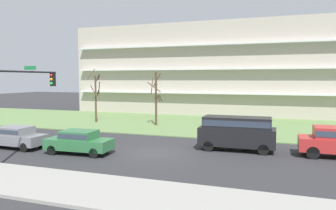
{
  "coord_description": "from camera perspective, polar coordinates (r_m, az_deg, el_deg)",
  "views": [
    {
      "loc": [
        7.95,
        -20.28,
        5.01
      ],
      "look_at": [
        -1.26,
        6.0,
        2.75
      ],
      "focal_mm": 34.87,
      "sensor_mm": 36.0,
      "label": 1
    }
  ],
  "objects": [
    {
      "name": "tree_left",
      "position": [
        34.33,
        -2.11,
        1.42
      ],
      "size": [
        1.47,
        1.35,
        5.71
      ],
      "color": "#4C3828",
      "rests_on": "ground"
    },
    {
      "name": "ground",
      "position": [
        22.35,
        -2.07,
        -8.32
      ],
      "size": [
        160.0,
        160.0,
        0.0
      ],
      "primitive_type": "plane",
      "color": "#2D2D30"
    },
    {
      "name": "apartment_building",
      "position": [
        49.77,
        10.16,
        6.02
      ],
      "size": [
        42.36,
        14.64,
        12.55
      ],
      "color": "#B2A899",
      "rests_on": "ground"
    },
    {
      "name": "van_black_center_left",
      "position": [
        23.24,
        11.96,
        -4.41
      ],
      "size": [
        5.24,
        2.1,
        2.36
      ],
      "rotation": [
        0.0,
        0.0,
        3.16
      ],
      "color": "black",
      "rests_on": "ground"
    },
    {
      "name": "tree_far_left",
      "position": [
        37.52,
        -12.51,
        1.57
      ],
      "size": [
        1.41,
        1.32,
        6.12
      ],
      "color": "#4C3828",
      "rests_on": "ground"
    },
    {
      "name": "sedan_green_near_right",
      "position": [
        22.63,
        -15.28,
        -6.07
      ],
      "size": [
        4.49,
        2.03,
        1.57
      ],
      "rotation": [
        0.0,
        0.0,
        0.05
      ],
      "color": "#2D6B3D",
      "rests_on": "ground"
    },
    {
      "name": "grass_lawn_strip",
      "position": [
        35.54,
        6.2,
        -3.43
      ],
      "size": [
        80.0,
        16.0,
        0.08
      ],
      "primitive_type": "cube",
      "color": "#66844C",
      "rests_on": "ground"
    },
    {
      "name": "sedan_gray_center_right",
      "position": [
        26.01,
        -25.08,
        -4.96
      ],
      "size": [
        4.43,
        1.88,
        1.57
      ],
      "rotation": [
        0.0,
        0.0,
        -0.02
      ],
      "color": "slate",
      "rests_on": "ground"
    },
    {
      "name": "traffic_signal_mast",
      "position": [
        21.73,
        -24.67,
        1.63
      ],
      "size": [
        0.9,
        5.51,
        5.84
      ],
      "color": "black",
      "rests_on": "ground"
    },
    {
      "name": "sidewalk_curb_near",
      "position": [
        15.44,
        -13.3,
        -14.14
      ],
      "size": [
        80.0,
        4.0,
        0.15
      ],
      "primitive_type": "cube",
      "color": "#99968E",
      "rests_on": "ground"
    }
  ]
}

